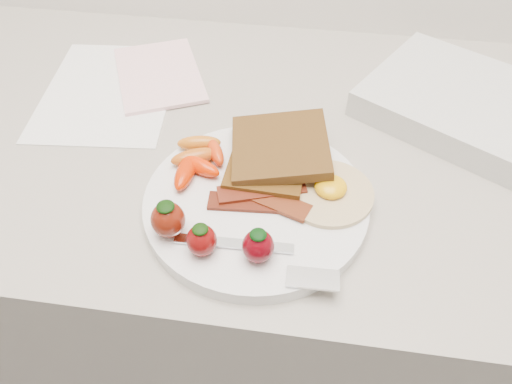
# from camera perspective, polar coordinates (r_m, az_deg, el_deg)

# --- Properties ---
(counter) EXTENTS (2.00, 0.60, 0.90)m
(counter) POSITION_cam_1_polar(r_m,az_deg,el_deg) (1.06, 1.06, -12.28)
(counter) COLOR gray
(counter) RESTS_ON ground
(plate) EXTENTS (0.27, 0.27, 0.02)m
(plate) POSITION_cam_1_polar(r_m,az_deg,el_deg) (0.60, -0.00, -1.23)
(plate) COLOR white
(plate) RESTS_ON counter
(toast_lower) EXTENTS (0.10, 0.10, 0.01)m
(toast_lower) POSITION_cam_1_polar(r_m,az_deg,el_deg) (0.62, 1.23, 2.84)
(toast_lower) COLOR #452409
(toast_lower) RESTS_ON plate
(toast_upper) EXTENTS (0.14, 0.14, 0.03)m
(toast_upper) POSITION_cam_1_polar(r_m,az_deg,el_deg) (0.63, 2.78, 5.19)
(toast_upper) COLOR #39260E
(toast_upper) RESTS_ON toast_lower
(fried_egg) EXTENTS (0.14, 0.14, 0.02)m
(fried_egg) POSITION_cam_1_polar(r_m,az_deg,el_deg) (0.60, 8.34, 0.11)
(fried_egg) COLOR #F9F3B6
(fried_egg) RESTS_ON plate
(bacon_strips) EXTENTS (0.12, 0.07, 0.01)m
(bacon_strips) POSITION_cam_1_polar(r_m,az_deg,el_deg) (0.59, 0.55, -0.59)
(bacon_strips) COLOR #400506
(bacon_strips) RESTS_ON plate
(baby_carrots) EXTENTS (0.08, 0.10, 0.02)m
(baby_carrots) POSITION_cam_1_polar(r_m,az_deg,el_deg) (0.63, -6.72, 3.80)
(baby_carrots) COLOR #BC5412
(baby_carrots) RESTS_ON plate
(strawberries) EXTENTS (0.14, 0.06, 0.05)m
(strawberries) POSITION_cam_1_polar(r_m,az_deg,el_deg) (0.54, -5.94, -4.66)
(strawberries) COLOR #631609
(strawberries) RESTS_ON plate
(fork) EXTENTS (0.18, 0.05, 0.00)m
(fork) POSITION_cam_1_polar(r_m,az_deg,el_deg) (0.54, 1.45, -7.65)
(fork) COLOR silver
(fork) RESTS_ON plate
(paper_sheet) EXTENTS (0.22, 0.28, 0.00)m
(paper_sheet) POSITION_cam_1_polar(r_m,az_deg,el_deg) (0.82, -16.45, 11.03)
(paper_sheet) COLOR white
(paper_sheet) RESTS_ON counter
(notepad) EXTENTS (0.19, 0.22, 0.01)m
(notepad) POSITION_cam_1_polar(r_m,az_deg,el_deg) (0.83, -11.03, 13.08)
(notepad) COLOR #FFC8CD
(notepad) RESTS_ON paper_sheet
(appliance) EXTENTS (0.34, 0.32, 0.04)m
(appliance) POSITION_cam_1_polar(r_m,az_deg,el_deg) (0.79, 22.76, 9.29)
(appliance) COLOR silver
(appliance) RESTS_ON counter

